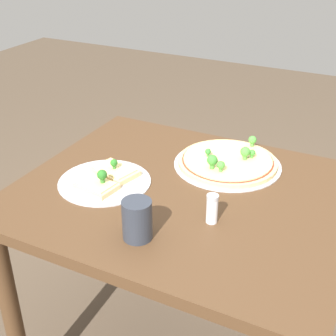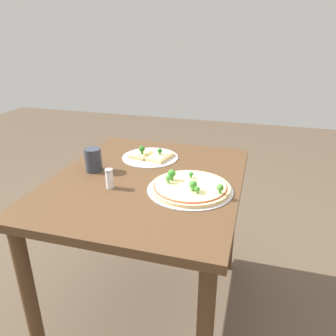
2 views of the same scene
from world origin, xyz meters
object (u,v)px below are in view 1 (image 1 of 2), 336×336
Objects in this scene: pizza_tray_slice at (106,179)px; condiment_shaker at (212,209)px; drinking_cup at (137,220)px; dining_table at (184,222)px; pizza_tray_whole at (228,162)px.

pizza_tray_slice is 0.39m from condiment_shaker.
pizza_tray_slice is at bearing 171.88° from condiment_shaker.
drinking_cup is at bearing -134.20° from condiment_shaker.
condiment_shaker is at bearing -8.12° from pizza_tray_slice.
dining_table is at bearing 139.43° from condiment_shaker.
dining_table is at bearing 14.49° from pizza_tray_slice.
pizza_tray_whole is (0.06, 0.21, 0.13)m from dining_table.
dining_table is 11.74× the size of condiment_shaker.
pizza_tray_slice is (-0.24, -0.06, 0.13)m from dining_table.
pizza_tray_whole is 4.20× the size of condiment_shaker.
pizza_tray_whole is at bearing 73.82° from dining_table.
pizza_tray_slice is (-0.31, -0.28, -0.00)m from pizza_tray_whole.
condiment_shaker is (0.38, -0.05, 0.03)m from pizza_tray_slice.
pizza_tray_whole reaches higher than dining_table.
dining_table is at bearing 87.79° from drinking_cup.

